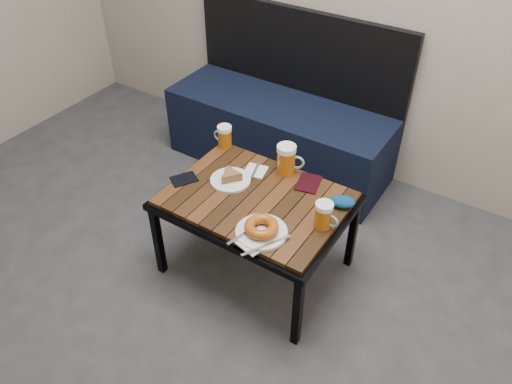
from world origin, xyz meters
The scene contains 12 objects.
bench centered at (-0.26, 1.76, 0.27)m, with size 1.40×0.50×0.95m.
cafe_table centered at (0.11, 0.90, 0.43)m, with size 0.84×0.62×0.47m.
beer_mug_left centered at (-0.25, 1.16, 0.53)m, with size 0.11×0.07×0.12m.
beer_mug_centre centered at (0.13, 1.14, 0.55)m, with size 0.14×0.12×0.15m.
beer_mug_right centered at (0.46, 0.89, 0.53)m, with size 0.11×0.08×0.12m.
plate_pie centered at (-0.05, 0.93, 0.49)m, with size 0.19×0.19×0.05m.
plate_bagel centered at (0.26, 0.71, 0.50)m, with size 0.23×0.28×0.06m.
napkin_left centered at (0.01, 1.06, 0.48)m, with size 0.12×0.13×0.01m.
napkin_right centered at (0.26, 0.64, 0.48)m, with size 0.15×0.13×0.01m.
passport_navy centered at (-0.25, 0.82, 0.47)m, with size 0.09×0.12×0.01m, color black.
passport_burgundy centered at (0.27, 1.12, 0.48)m, with size 0.10×0.14×0.01m, color black.
knit_pouch centered at (0.47, 1.06, 0.50)m, with size 0.11×0.07×0.05m, color navy.
Camera 1 is at (1.07, -0.57, 1.94)m, focal length 35.00 mm.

